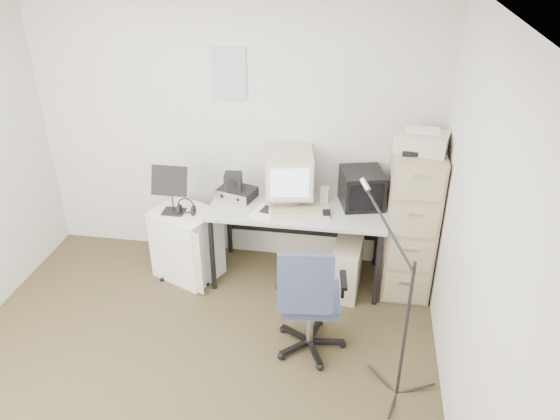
# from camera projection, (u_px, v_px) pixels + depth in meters

# --- Properties ---
(floor) EXTENTS (3.60, 3.60, 0.01)m
(floor) POSITION_uv_depth(u_px,v_px,m) (182.00, 387.00, 3.84)
(floor) COLOR #41361E
(floor) RESTS_ON ground
(ceiling) EXTENTS (3.60, 3.60, 0.01)m
(ceiling) POSITION_uv_depth(u_px,v_px,m) (137.00, 13.00, 2.64)
(ceiling) COLOR white
(ceiling) RESTS_ON ground
(wall_back) EXTENTS (3.60, 0.02, 2.50)m
(wall_back) POSITION_uv_depth(u_px,v_px,m) (234.00, 130.00, 4.80)
(wall_back) COLOR silver
(wall_back) RESTS_ON ground
(wall_right) EXTENTS (0.02, 3.60, 2.50)m
(wall_right) POSITION_uv_depth(u_px,v_px,m) (478.00, 261.00, 2.99)
(wall_right) COLOR silver
(wall_right) RESTS_ON ground
(wall_calendar) EXTENTS (0.30, 0.02, 0.44)m
(wall_calendar) POSITION_uv_depth(u_px,v_px,m) (228.00, 73.00, 4.55)
(wall_calendar) COLOR white
(wall_calendar) RESTS_ON wall_back
(filing_cabinet) EXTENTS (0.40, 0.60, 1.30)m
(filing_cabinet) POSITION_uv_depth(u_px,v_px,m) (411.00, 221.00, 4.59)
(filing_cabinet) COLOR #AD9E8B
(filing_cabinet) RESTS_ON floor
(printer) EXTENTS (0.44, 0.35, 0.15)m
(printer) POSITION_uv_depth(u_px,v_px,m) (422.00, 142.00, 4.20)
(printer) COLOR #BEB59A
(printer) RESTS_ON filing_cabinet
(desk) EXTENTS (1.50, 0.70, 0.73)m
(desk) POSITION_uv_depth(u_px,v_px,m) (298.00, 242.00, 4.83)
(desk) COLOR #B7B8AF
(desk) RESTS_ON floor
(crt_monitor) EXTENTS (0.46, 0.48, 0.44)m
(crt_monitor) POSITION_uv_depth(u_px,v_px,m) (289.00, 177.00, 4.64)
(crt_monitor) COLOR #BEB59A
(crt_monitor) RESTS_ON desk
(crt_tv) EXTENTS (0.42, 0.43, 0.31)m
(crt_tv) POSITION_uv_depth(u_px,v_px,m) (362.00, 188.00, 4.61)
(crt_tv) COLOR black
(crt_tv) RESTS_ON desk
(desk_speaker) EXTENTS (0.07, 0.07, 0.13)m
(desk_speaker) POSITION_uv_depth(u_px,v_px,m) (325.00, 194.00, 4.69)
(desk_speaker) COLOR beige
(desk_speaker) RESTS_ON desk
(keyboard) EXTENTS (0.52, 0.26, 0.03)m
(keyboard) POSITION_uv_depth(u_px,v_px,m) (299.00, 212.00, 4.52)
(keyboard) COLOR #BEB59A
(keyboard) RESTS_ON desk
(mouse) EXTENTS (0.08, 0.12, 0.03)m
(mouse) POSITION_uv_depth(u_px,v_px,m) (326.00, 214.00, 4.49)
(mouse) COLOR black
(mouse) RESTS_ON desk
(radio_receiver) EXTENTS (0.36, 0.30, 0.09)m
(radio_receiver) POSITION_uv_depth(u_px,v_px,m) (237.00, 193.00, 4.77)
(radio_receiver) COLOR black
(radio_receiver) RESTS_ON desk
(radio_speaker) EXTENTS (0.16, 0.15, 0.14)m
(radio_speaker) POSITION_uv_depth(u_px,v_px,m) (233.00, 181.00, 4.71)
(radio_speaker) COLOR black
(radio_speaker) RESTS_ON radio_receiver
(papers) EXTENTS (0.26, 0.31, 0.02)m
(papers) POSITION_uv_depth(u_px,v_px,m) (266.00, 212.00, 4.55)
(papers) COLOR white
(papers) RESTS_ON desk
(pc_tower) EXTENTS (0.27, 0.52, 0.47)m
(pc_tower) POSITION_uv_depth(u_px,v_px,m) (347.00, 267.00, 4.72)
(pc_tower) COLOR #BEB59A
(pc_tower) RESTS_ON floor
(office_chair) EXTENTS (0.60, 0.60, 0.95)m
(office_chair) POSITION_uv_depth(u_px,v_px,m) (311.00, 297.00, 3.96)
(office_chair) COLOR #323A54
(office_chair) RESTS_ON floor
(side_cart) EXTENTS (0.65, 0.60, 0.65)m
(side_cart) POSITION_uv_depth(u_px,v_px,m) (187.00, 243.00, 4.88)
(side_cart) COLOR white
(side_cart) RESTS_ON floor
(music_stand) EXTENTS (0.32, 0.19, 0.45)m
(music_stand) POSITION_uv_depth(u_px,v_px,m) (171.00, 189.00, 4.60)
(music_stand) COLOR black
(music_stand) RESTS_ON side_cart
(headphones) EXTENTS (0.21, 0.21, 0.03)m
(headphones) POSITION_uv_depth(u_px,v_px,m) (186.00, 209.00, 4.66)
(headphones) COLOR black
(headphones) RESTS_ON side_cart
(mic_stand) EXTENTS (0.03, 0.03, 1.43)m
(mic_stand) POSITION_uv_depth(u_px,v_px,m) (408.00, 312.00, 3.44)
(mic_stand) COLOR black
(mic_stand) RESTS_ON floor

